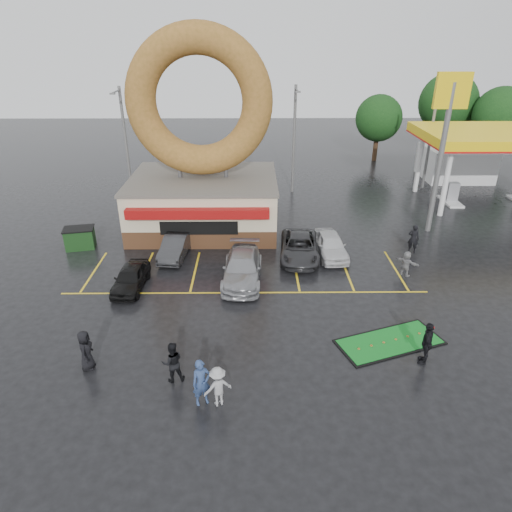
{
  "coord_description": "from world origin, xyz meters",
  "views": [
    {
      "loc": [
        0.4,
        -18.04,
        12.75
      ],
      "look_at": [
        0.61,
        3.46,
        2.2
      ],
      "focal_mm": 32.0,
      "sensor_mm": 36.0,
      "label": 1
    }
  ],
  "objects_px": {
    "streetlight_right": "(431,135)",
    "dumpster": "(80,239)",
    "car_black": "(131,278)",
    "car_silver": "(242,268)",
    "streetlight_mid": "(294,138)",
    "car_dgrey": "(175,246)",
    "putting_green": "(390,342)",
    "gas_station": "(480,150)",
    "car_white": "(330,245)",
    "streetlight_left": "(125,140)",
    "car_grey": "(300,247)",
    "person_cameraman": "(427,343)",
    "donut_shop": "(203,166)",
    "person_blue": "(202,383)",
    "shell_sign": "(446,125)"
  },
  "relations": [
    {
      "from": "streetlight_mid",
      "to": "car_silver",
      "type": "relative_size",
      "value": 1.72
    },
    {
      "from": "gas_station",
      "to": "car_grey",
      "type": "distance_m",
      "value": 21.44
    },
    {
      "from": "donut_shop",
      "to": "car_grey",
      "type": "bearing_deg",
      "value": -39.35
    },
    {
      "from": "car_black",
      "to": "car_dgrey",
      "type": "xyz_separation_m",
      "value": [
        1.87,
        3.99,
        0.03
      ]
    },
    {
      "from": "car_grey",
      "to": "donut_shop",
      "type": "bearing_deg",
      "value": 145.29
    },
    {
      "from": "car_white",
      "to": "person_cameraman",
      "type": "xyz_separation_m",
      "value": [
        2.42,
        -10.47,
        0.26
      ]
    },
    {
      "from": "donut_shop",
      "to": "car_silver",
      "type": "bearing_deg",
      "value": -70.67
    },
    {
      "from": "car_grey",
      "to": "person_cameraman",
      "type": "height_order",
      "value": "person_cameraman"
    },
    {
      "from": "car_white",
      "to": "car_dgrey",
      "type": "bearing_deg",
      "value": 175.87
    },
    {
      "from": "streetlight_left",
      "to": "dumpster",
      "type": "bearing_deg",
      "value": -94.65
    },
    {
      "from": "streetlight_mid",
      "to": "car_dgrey",
      "type": "height_order",
      "value": "streetlight_mid"
    },
    {
      "from": "streetlight_right",
      "to": "car_grey",
      "type": "xyz_separation_m",
      "value": [
        -12.63,
        -14.17,
        -4.08
      ]
    },
    {
      "from": "streetlight_mid",
      "to": "person_cameraman",
      "type": "relative_size",
      "value": 4.54
    },
    {
      "from": "streetlight_right",
      "to": "car_silver",
      "type": "relative_size",
      "value": 1.72
    },
    {
      "from": "streetlight_left",
      "to": "car_silver",
      "type": "height_order",
      "value": "streetlight_left"
    },
    {
      "from": "putting_green",
      "to": "gas_station",
      "type": "bearing_deg",
      "value": 58.87
    },
    {
      "from": "streetlight_right",
      "to": "dumpster",
      "type": "distance_m",
      "value": 29.95
    },
    {
      "from": "car_silver",
      "to": "putting_green",
      "type": "distance_m",
      "value": 9.11
    },
    {
      "from": "donut_shop",
      "to": "car_dgrey",
      "type": "height_order",
      "value": "donut_shop"
    },
    {
      "from": "shell_sign",
      "to": "dumpster",
      "type": "relative_size",
      "value": 5.89
    },
    {
      "from": "streetlight_right",
      "to": "dumpster",
      "type": "height_order",
      "value": "streetlight_right"
    },
    {
      "from": "gas_station",
      "to": "shell_sign",
      "type": "height_order",
      "value": "shell_sign"
    },
    {
      "from": "car_dgrey",
      "to": "person_blue",
      "type": "bearing_deg",
      "value": -70.98
    },
    {
      "from": "streetlight_mid",
      "to": "dumpster",
      "type": "height_order",
      "value": "streetlight_mid"
    },
    {
      "from": "putting_green",
      "to": "car_grey",
      "type": "bearing_deg",
      "value": 110.51
    },
    {
      "from": "gas_station",
      "to": "person_blue",
      "type": "relative_size",
      "value": 6.95
    },
    {
      "from": "gas_station",
      "to": "streetlight_right",
      "type": "bearing_deg",
      "value": 166.25
    },
    {
      "from": "donut_shop",
      "to": "streetlight_mid",
      "type": "xyz_separation_m",
      "value": [
        7.0,
        7.95,
        0.32
      ]
    },
    {
      "from": "donut_shop",
      "to": "person_blue",
      "type": "bearing_deg",
      "value": -85.22
    },
    {
      "from": "car_grey",
      "to": "car_white",
      "type": "height_order",
      "value": "car_white"
    },
    {
      "from": "gas_station",
      "to": "car_black",
      "type": "distance_m",
      "value": 31.42
    },
    {
      "from": "car_black",
      "to": "dumpster",
      "type": "bearing_deg",
      "value": 133.87
    },
    {
      "from": "car_dgrey",
      "to": "car_white",
      "type": "distance_m",
      "value": 9.77
    },
    {
      "from": "streetlight_mid",
      "to": "person_blue",
      "type": "relative_size",
      "value": 4.58
    },
    {
      "from": "car_dgrey",
      "to": "car_grey",
      "type": "height_order",
      "value": "car_grey"
    },
    {
      "from": "car_white",
      "to": "putting_green",
      "type": "relative_size",
      "value": 0.82
    },
    {
      "from": "car_dgrey",
      "to": "dumpster",
      "type": "distance_m",
      "value": 6.57
    },
    {
      "from": "streetlight_right",
      "to": "car_black",
      "type": "xyz_separation_m",
      "value": [
        -22.29,
        -17.91,
        -4.14
      ]
    },
    {
      "from": "gas_station",
      "to": "streetlight_mid",
      "type": "xyz_separation_m",
      "value": [
        -16.0,
        -0.02,
        1.08
      ]
    },
    {
      "from": "shell_sign",
      "to": "putting_green",
      "type": "distance_m",
      "value": 16.3
    },
    {
      "from": "person_cameraman",
      "to": "streetlight_left",
      "type": "bearing_deg",
      "value": -119.35
    },
    {
      "from": "shell_sign",
      "to": "car_black",
      "type": "xyz_separation_m",
      "value": [
        -19.29,
        -7.99,
        -6.74
      ]
    },
    {
      "from": "car_silver",
      "to": "car_grey",
      "type": "relative_size",
      "value": 1.04
    },
    {
      "from": "car_black",
      "to": "person_blue",
      "type": "distance_m",
      "value": 10.03
    },
    {
      "from": "car_black",
      "to": "car_white",
      "type": "relative_size",
      "value": 0.88
    },
    {
      "from": "car_grey",
      "to": "dumpster",
      "type": "relative_size",
      "value": 2.81
    },
    {
      "from": "gas_station",
      "to": "car_white",
      "type": "distance_m",
      "value": 19.77
    },
    {
      "from": "shell_sign",
      "to": "person_blue",
      "type": "height_order",
      "value": "shell_sign"
    },
    {
      "from": "streetlight_left",
      "to": "streetlight_mid",
      "type": "height_order",
      "value": "same"
    },
    {
      "from": "donut_shop",
      "to": "putting_green",
      "type": "distance_m",
      "value": 17.66
    }
  ]
}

